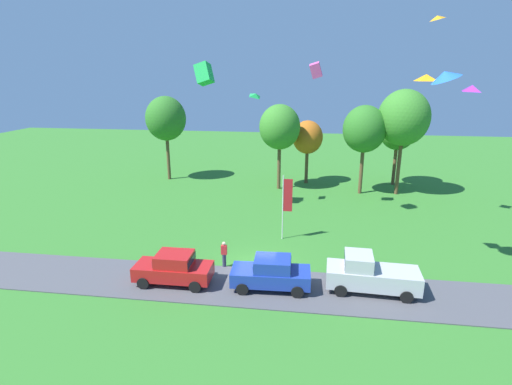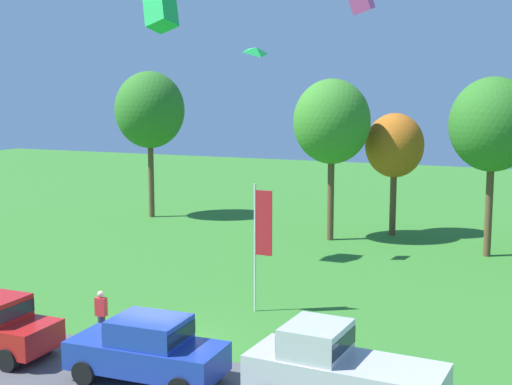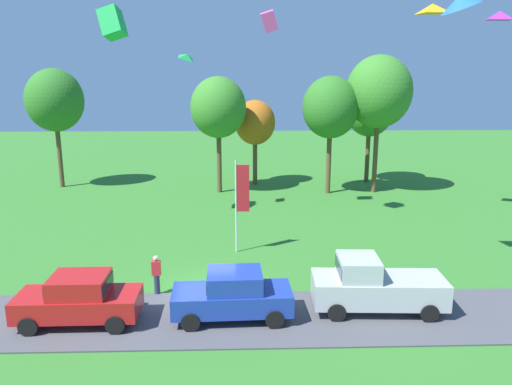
{
  "view_description": "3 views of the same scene",
  "coord_description": "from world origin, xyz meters",
  "px_view_note": "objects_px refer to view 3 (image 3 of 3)",
  "views": [
    {
      "loc": [
        3.1,
        -22.39,
        11.66
      ],
      "look_at": [
        -0.56,
        3.8,
        3.77
      ],
      "focal_mm": 28.0,
      "sensor_mm": 36.0,
      "label": 1
    },
    {
      "loc": [
        11.58,
        -18.6,
        8.12
      ],
      "look_at": [
        0.96,
        5.54,
        4.34
      ],
      "focal_mm": 50.0,
      "sensor_mm": 36.0,
      "label": 2
    },
    {
      "loc": [
        1.49,
        -19.49,
        8.97
      ],
      "look_at": [
        2.23,
        3.99,
        3.33
      ],
      "focal_mm": 35.0,
      "sensor_mm": 36.0,
      "label": 3
    }
  ],
  "objects_px": {
    "car_sedan_near_entrance": "(79,298)",
    "tree_far_left": "(331,108)",
    "tree_far_right": "(379,92)",
    "car_sedan_far_end": "(233,293)",
    "tree_left_of_center": "(370,111)",
    "kite_diamond_over_trees": "(500,15)",
    "person_on_lawn": "(157,275)",
    "tree_center_back": "(255,123)",
    "kite_box_high_right": "(269,21)",
    "tree_lone_near": "(55,101)",
    "tree_right_of_center": "(218,108)",
    "kite_box_mid_center": "(112,23)",
    "flag_banner": "(241,195)",
    "kite_diamond_trailing_tail": "(432,9)",
    "kite_delta_low_drifter": "(460,2)",
    "kite_diamond_near_flag": "(187,56)",
    "car_pickup_by_flagpole": "(373,284)"
  },
  "relations": [
    {
      "from": "tree_lone_near",
      "to": "tree_center_back",
      "type": "xyz_separation_m",
      "value": [
        15.63,
        0.48,
        -1.83
      ]
    },
    {
      "from": "kite_delta_low_drifter",
      "to": "flag_banner",
      "type": "bearing_deg",
      "value": 151.84
    },
    {
      "from": "flag_banner",
      "to": "kite_diamond_trailing_tail",
      "type": "xyz_separation_m",
      "value": [
        7.64,
        -3.66,
        8.42
      ]
    },
    {
      "from": "tree_left_of_center",
      "to": "kite_diamond_over_trees",
      "type": "bearing_deg",
      "value": -93.41
    },
    {
      "from": "kite_delta_low_drifter",
      "to": "tree_left_of_center",
      "type": "bearing_deg",
      "value": 83.88
    },
    {
      "from": "tree_far_left",
      "to": "kite_diamond_over_trees",
      "type": "distance_m",
      "value": 19.27
    },
    {
      "from": "car_sedan_far_end",
      "to": "kite_diamond_trailing_tail",
      "type": "relative_size",
      "value": 4.26
    },
    {
      "from": "tree_center_back",
      "to": "kite_box_mid_center",
      "type": "distance_m",
      "value": 15.36
    },
    {
      "from": "tree_far_right",
      "to": "kite_diamond_trailing_tail",
      "type": "height_order",
      "value": "kite_diamond_trailing_tail"
    },
    {
      "from": "tree_center_back",
      "to": "kite_diamond_trailing_tail",
      "type": "distance_m",
      "value": 21.7
    },
    {
      "from": "car_sedan_near_entrance",
      "to": "kite_diamond_over_trees",
      "type": "bearing_deg",
      "value": 6.11
    },
    {
      "from": "tree_center_back",
      "to": "tree_far_right",
      "type": "bearing_deg",
      "value": -18.49
    },
    {
      "from": "tree_right_of_center",
      "to": "tree_far_left",
      "type": "bearing_deg",
      "value": -4.06
    },
    {
      "from": "tree_right_of_center",
      "to": "kite_box_mid_center",
      "type": "bearing_deg",
      "value": -122.47
    },
    {
      "from": "person_on_lawn",
      "to": "kite_box_mid_center",
      "type": "height_order",
      "value": "kite_box_mid_center"
    },
    {
      "from": "car_pickup_by_flagpole",
      "to": "tree_far_right",
      "type": "relative_size",
      "value": 0.49
    },
    {
      "from": "tree_center_back",
      "to": "kite_box_high_right",
      "type": "distance_m",
      "value": 11.82
    },
    {
      "from": "tree_lone_near",
      "to": "tree_left_of_center",
      "type": "bearing_deg",
      "value": 2.58
    },
    {
      "from": "tree_far_left",
      "to": "kite_box_mid_center",
      "type": "distance_m",
      "value": 16.63
    },
    {
      "from": "flag_banner",
      "to": "tree_left_of_center",
      "type": "bearing_deg",
      "value": 57.48
    },
    {
      "from": "kite_box_mid_center",
      "to": "kite_diamond_near_flag",
      "type": "height_order",
      "value": "kite_box_mid_center"
    },
    {
      "from": "tree_left_of_center",
      "to": "kite_delta_low_drifter",
      "type": "bearing_deg",
      "value": -96.12
    },
    {
      "from": "kite_diamond_near_flag",
      "to": "kite_delta_low_drifter",
      "type": "bearing_deg",
      "value": -44.26
    },
    {
      "from": "tree_far_left",
      "to": "kite_delta_low_drifter",
      "type": "height_order",
      "value": "kite_delta_low_drifter"
    },
    {
      "from": "kite_box_high_right",
      "to": "kite_diamond_over_trees",
      "type": "distance_m",
      "value": 14.41
    },
    {
      "from": "tree_lone_near",
      "to": "person_on_lawn",
      "type": "bearing_deg",
      "value": -61.97
    },
    {
      "from": "tree_far_right",
      "to": "kite_box_high_right",
      "type": "height_order",
      "value": "kite_box_high_right"
    },
    {
      "from": "kite_diamond_near_flag",
      "to": "kite_diamond_over_trees",
      "type": "distance_m",
      "value": 17.69
    },
    {
      "from": "car_sedan_near_entrance",
      "to": "tree_lone_near",
      "type": "bearing_deg",
      "value": 110.39
    },
    {
      "from": "kite_box_high_right",
      "to": "kite_diamond_over_trees",
      "type": "bearing_deg",
      "value": -58.33
    },
    {
      "from": "tree_left_of_center",
      "to": "tree_center_back",
      "type": "bearing_deg",
      "value": -176.06
    },
    {
      "from": "kite_box_high_right",
      "to": "car_sedan_far_end",
      "type": "bearing_deg",
      "value": -98.57
    },
    {
      "from": "person_on_lawn",
      "to": "tree_center_back",
      "type": "height_order",
      "value": "tree_center_back"
    },
    {
      "from": "tree_right_of_center",
      "to": "tree_far_right",
      "type": "height_order",
      "value": "tree_far_right"
    },
    {
      "from": "tree_lone_near",
      "to": "tree_far_right",
      "type": "distance_m",
      "value": 24.87
    },
    {
      "from": "person_on_lawn",
      "to": "kite_diamond_trailing_tail",
      "type": "height_order",
      "value": "kite_diamond_trailing_tail"
    },
    {
      "from": "car_pickup_by_flagpole",
      "to": "flag_banner",
      "type": "xyz_separation_m",
      "value": [
        -5.05,
        6.74,
        1.93
      ]
    },
    {
      "from": "tree_right_of_center",
      "to": "car_sedan_near_entrance",
      "type": "bearing_deg",
      "value": -101.62
    },
    {
      "from": "car_sedan_near_entrance",
      "to": "tree_far_left",
      "type": "bearing_deg",
      "value": 58.07
    },
    {
      "from": "tree_far_right",
      "to": "car_sedan_far_end",
      "type": "bearing_deg",
      "value": -117.64
    },
    {
      "from": "tree_far_left",
      "to": "kite_diamond_trailing_tail",
      "type": "distance_m",
      "value": 17.19
    },
    {
      "from": "person_on_lawn",
      "to": "tree_lone_near",
      "type": "distance_m",
      "value": 24.06
    },
    {
      "from": "tree_center_back",
      "to": "kite_diamond_near_flag",
      "type": "relative_size",
      "value": 6.7
    },
    {
      "from": "tree_center_back",
      "to": "kite_box_mid_center",
      "type": "relative_size",
      "value": 4.54
    },
    {
      "from": "tree_far_left",
      "to": "tree_left_of_center",
      "type": "height_order",
      "value": "tree_far_left"
    },
    {
      "from": "tree_left_of_center",
      "to": "flag_banner",
      "type": "xyz_separation_m",
      "value": [
        -10.64,
        -16.7,
        -2.86
      ]
    },
    {
      "from": "tree_lone_near",
      "to": "car_sedan_near_entrance",
      "type": "bearing_deg",
      "value": -69.61
    },
    {
      "from": "person_on_lawn",
      "to": "car_sedan_near_entrance",
      "type": "bearing_deg",
      "value": -134.8
    },
    {
      "from": "tree_center_back",
      "to": "car_sedan_near_entrance",
      "type": "bearing_deg",
      "value": -106.81
    },
    {
      "from": "tree_far_left",
      "to": "kite_diamond_near_flag",
      "type": "bearing_deg",
      "value": -148.51
    }
  ]
}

